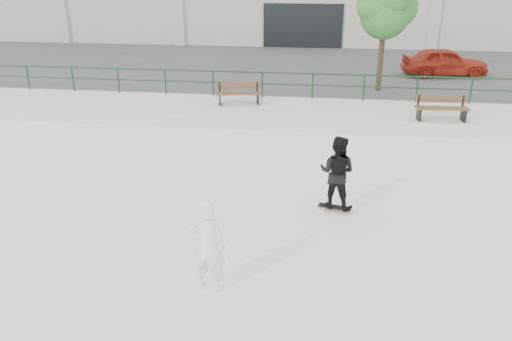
# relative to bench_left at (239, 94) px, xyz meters

# --- Properties ---
(ground) EXTENTS (120.00, 120.00, 0.00)m
(ground) POSITION_rel_bench_left_xyz_m (1.77, -9.69, -0.90)
(ground) COLOR silver
(ground) RESTS_ON ground
(ledge) EXTENTS (30.00, 3.00, 0.50)m
(ledge) POSITION_rel_bench_left_xyz_m (1.77, -0.19, -0.65)
(ledge) COLOR beige
(ledge) RESTS_ON ground
(parking_strip) EXTENTS (60.00, 14.00, 0.50)m
(parking_strip) POSITION_rel_bench_left_xyz_m (1.77, 8.31, -0.65)
(parking_strip) COLOR #3C3C3C
(parking_strip) RESTS_ON ground
(railing) EXTENTS (28.00, 0.06, 1.03)m
(railing) POSITION_rel_bench_left_xyz_m (1.77, 1.11, 0.35)
(railing) COLOR #163D1E
(railing) RESTS_ON ledge
(bench_left) EXTENTS (1.80, 0.85, 0.80)m
(bench_left) POSITION_rel_bench_left_xyz_m (0.00, 0.00, 0.00)
(bench_left) COLOR #52341C
(bench_left) RESTS_ON ledge
(bench_right) EXTENTS (1.82, 0.62, 0.83)m
(bench_right) POSITION_rel_bench_left_xyz_m (7.22, -1.23, 0.01)
(bench_right) COLOR #52341C
(bench_right) RESTS_ON ledge
(tree) EXTENTS (2.49, 2.21, 4.42)m
(tree) POSITION_rel_bench_left_xyz_m (5.54, 2.99, 2.92)
(tree) COLOR #403020
(tree) RESTS_ON parking_strip
(red_car) EXTENTS (4.05, 1.97, 1.33)m
(red_car) POSITION_rel_bench_left_xyz_m (8.88, 6.37, 0.27)
(red_car) COLOR #9E2413
(red_car) RESTS_ON parking_strip
(skateboard) EXTENTS (0.80, 0.36, 0.09)m
(skateboard) POSITION_rel_bench_left_xyz_m (3.57, -7.59, -0.82)
(skateboard) COLOR black
(skateboard) RESTS_ON ground
(standing_skater) EXTENTS (1.03, 0.91, 1.77)m
(standing_skater) POSITION_rel_bench_left_xyz_m (3.57, -7.59, 0.09)
(standing_skater) COLOR black
(standing_skater) RESTS_ON skateboard
(seated_skater) EXTENTS (0.68, 0.48, 1.79)m
(seated_skater) POSITION_rel_bench_left_xyz_m (1.27, -11.04, -0.00)
(seated_skater) COLOR white
(seated_skater) RESTS_ON ground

